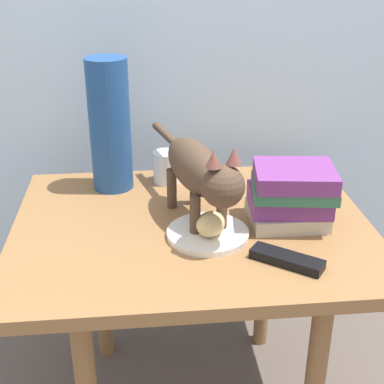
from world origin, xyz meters
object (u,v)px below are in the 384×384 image
(side_table, at_px, (192,251))
(bread_roll, at_px, (211,224))
(candle_jar, at_px, (166,169))
(book_stack, at_px, (291,195))
(tv_remote, at_px, (287,259))
(green_vase, at_px, (110,125))
(plate, at_px, (208,234))
(cat, at_px, (200,171))

(side_table, relative_size, bread_roll, 10.32)
(candle_jar, bearing_deg, book_stack, -44.36)
(bread_roll, height_order, tv_remote, bread_roll)
(book_stack, xyz_separation_m, candle_jar, (-0.27, 0.26, -0.03))
(candle_jar, xyz_separation_m, tv_remote, (0.22, -0.43, -0.03))
(book_stack, height_order, tv_remote, book_stack)
(book_stack, height_order, green_vase, green_vase)
(plate, height_order, candle_jar, candle_jar)
(green_vase, relative_size, tv_remote, 2.27)
(bread_roll, bearing_deg, cat, 101.91)
(plate, height_order, tv_remote, tv_remote)
(plate, xyz_separation_m, tv_remote, (0.15, -0.13, 0.00))
(bread_roll, relative_size, book_stack, 0.40)
(bread_roll, xyz_separation_m, book_stack, (0.19, 0.06, 0.03))
(plate, xyz_separation_m, cat, (-0.01, 0.06, 0.13))
(cat, distance_m, book_stack, 0.22)
(side_table, bearing_deg, plate, -66.11)
(bread_roll, distance_m, green_vase, 0.40)
(side_table, bearing_deg, tv_remote, -47.49)
(tv_remote, bearing_deg, plate, 176.17)
(cat, xyz_separation_m, book_stack, (0.21, -0.02, -0.06))
(green_vase, xyz_separation_m, candle_jar, (0.14, 0.02, -0.13))
(cat, bearing_deg, book_stack, -4.18)
(side_table, bearing_deg, green_vase, 129.63)
(plate, distance_m, green_vase, 0.40)
(side_table, height_order, plate, plate)
(plate, xyz_separation_m, candle_jar, (-0.07, 0.31, 0.03))
(green_vase, distance_m, tv_remote, 0.57)
(book_stack, bearing_deg, plate, -167.19)
(cat, height_order, green_vase, green_vase)
(side_table, distance_m, green_vase, 0.38)
(plate, bearing_deg, side_table, 113.89)
(side_table, bearing_deg, candle_jar, 100.57)
(side_table, height_order, book_stack, book_stack)
(cat, bearing_deg, tv_remote, -49.65)
(book_stack, distance_m, candle_jar, 0.38)
(green_vase, bearing_deg, plate, -53.41)
(plate, xyz_separation_m, bread_roll, (0.00, -0.01, 0.03))
(plate, bearing_deg, cat, 100.94)
(book_stack, bearing_deg, cat, 175.82)
(candle_jar, height_order, tv_remote, candle_jar)
(candle_jar, bearing_deg, bread_roll, -76.37)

